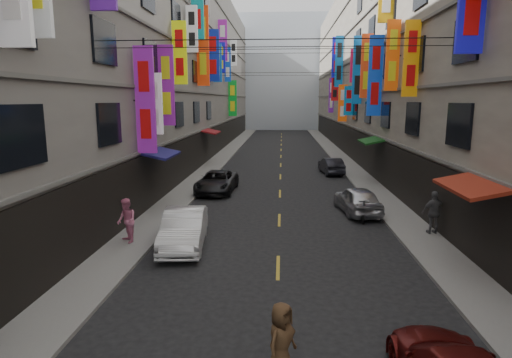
# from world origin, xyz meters

# --- Properties ---
(sidewalk_left) EXTENTS (2.00, 90.00, 0.12)m
(sidewalk_left) POSITION_xyz_m (-6.00, 42.00, 0.06)
(sidewalk_left) COLOR slate
(sidewalk_left) RESTS_ON ground
(sidewalk_right) EXTENTS (2.00, 90.00, 0.12)m
(sidewalk_right) POSITION_xyz_m (6.00, 42.00, 0.06)
(sidewalk_right) COLOR slate
(sidewalk_right) RESTS_ON ground
(building_row_left) EXTENTS (10.14, 90.00, 19.00)m
(building_row_left) POSITION_xyz_m (-11.99, 42.00, 9.49)
(building_row_left) COLOR gray
(building_row_left) RESTS_ON ground
(building_row_right) EXTENTS (10.14, 90.00, 19.00)m
(building_row_right) POSITION_xyz_m (11.99, 42.00, 9.49)
(building_row_right) COLOR #9F9786
(building_row_right) RESTS_ON ground
(haze_block) EXTENTS (18.00, 8.00, 22.00)m
(haze_block) POSITION_xyz_m (0.00, 92.00, 11.00)
(haze_block) COLOR silver
(haze_block) RESTS_ON ground
(shop_signage) EXTENTS (14.00, 55.00, 12.33)m
(shop_signage) POSITION_xyz_m (-0.15, 34.83, 9.20)
(shop_signage) COLOR #0E3CA4
(shop_signage) RESTS_ON ground
(street_awnings) EXTENTS (13.99, 35.20, 0.41)m
(street_awnings) POSITION_xyz_m (-1.26, 26.00, 3.00)
(street_awnings) COLOR #144B1A
(street_awnings) RESTS_ON ground
(overhead_cables) EXTENTS (14.00, 38.04, 1.24)m
(overhead_cables) POSITION_xyz_m (0.00, 30.00, 8.80)
(overhead_cables) COLOR black
(overhead_cables) RESTS_ON ground
(lane_markings) EXTENTS (0.12, 80.20, 0.01)m
(lane_markings) POSITION_xyz_m (0.00, 39.00, 0.00)
(lane_markings) COLOR gold
(lane_markings) RESTS_ON ground
(scooter_far_right) EXTENTS (0.76, 1.75, 1.14)m
(scooter_far_right) POSITION_xyz_m (4.17, 24.22, 0.44)
(scooter_far_right) COLOR black
(scooter_far_right) RESTS_ON ground
(car_left_mid) EXTENTS (2.02, 4.63, 1.48)m
(car_left_mid) POSITION_xyz_m (-3.75, 19.94, 0.74)
(car_left_mid) COLOR white
(car_left_mid) RESTS_ON ground
(car_left_far) EXTENTS (2.42, 4.91, 1.34)m
(car_left_far) POSITION_xyz_m (-4.00, 30.20, 0.67)
(car_left_far) COLOR black
(car_left_far) RESTS_ON ground
(car_right_mid) EXTENTS (2.20, 4.34, 1.42)m
(car_right_mid) POSITION_xyz_m (4.00, 25.56, 0.71)
(car_right_mid) COLOR silver
(car_right_mid) RESTS_ON ground
(car_right_far) EXTENTS (1.81, 4.05, 1.29)m
(car_right_far) POSITION_xyz_m (4.00, 37.58, 0.65)
(car_right_far) COLOR #25262D
(car_right_far) RESTS_ON ground
(pedestrian_lfar) EXTENTS (1.01, 1.06, 1.79)m
(pedestrian_lfar) POSITION_xyz_m (-6.08, 19.97, 1.02)
(pedestrian_lfar) COLOR pink
(pedestrian_lfar) RESTS_ON sidewalk_left
(pedestrian_rfar) EXTENTS (1.17, 0.78, 1.86)m
(pedestrian_rfar) POSITION_xyz_m (6.60, 21.92, 1.05)
(pedestrian_rfar) COLOR #545457
(pedestrian_rfar) RESTS_ON sidewalk_right
(pedestrian_crossing) EXTENTS (0.92, 0.99, 1.68)m
(pedestrian_crossing) POSITION_xyz_m (0.12, 11.95, 0.84)
(pedestrian_crossing) COLOR #4B331E
(pedestrian_crossing) RESTS_ON ground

